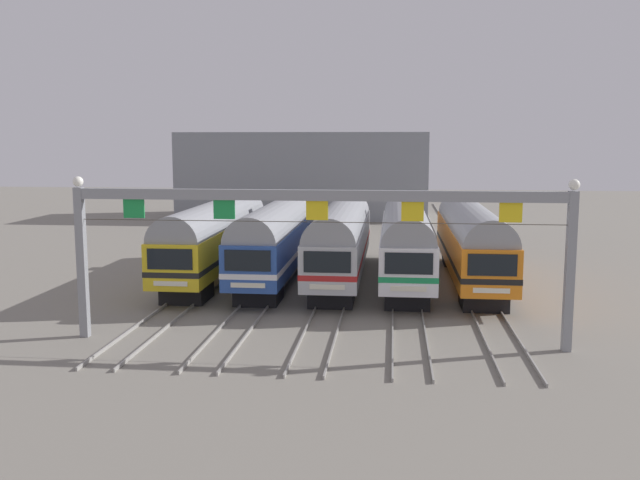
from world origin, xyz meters
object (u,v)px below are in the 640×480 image
commuter_train_stainless (341,237)px  commuter_train_white (405,237)px  commuter_train_yellow (216,235)px  commuter_train_orange (471,238)px  catenary_gantry (317,220)px  commuter_train_blue (278,236)px

commuter_train_stainless → commuter_train_white: bearing=0.0°
commuter_train_yellow → commuter_train_orange: size_ratio=1.00×
commuter_train_yellow → commuter_train_white: 11.65m
commuter_train_white → catenary_gantry: (-3.88, -13.50, 2.53)m
commuter_train_stainless → commuter_train_yellow: bearing=180.0°
commuter_train_stainless → catenary_gantry: catenary_gantry is taller
commuter_train_yellow → commuter_train_white: same height
commuter_train_yellow → commuter_train_stainless: 7.77m
commuter_train_yellow → commuter_train_stainless: bearing=0.0°
catenary_gantry → commuter_train_yellow: bearing=119.9°
commuter_train_yellow → commuter_train_blue: 3.88m
commuter_train_white → commuter_train_orange: size_ratio=1.00×
commuter_train_blue → commuter_train_orange: bearing=0.0°
commuter_train_white → catenary_gantry: size_ratio=0.87×
commuter_train_yellow → commuter_train_stainless: (7.77, 0.00, 0.00)m
commuter_train_yellow → commuter_train_orange: (15.53, 0.00, 0.00)m
commuter_train_stainless → commuter_train_white: same height
commuter_train_white → commuter_train_orange: (3.88, 0.00, 0.00)m
commuter_train_blue → commuter_train_white: same height
commuter_train_blue → commuter_train_stainless: (3.88, 0.00, 0.00)m
commuter_train_stainless → catenary_gantry: bearing=-90.0°
commuter_train_blue → commuter_train_yellow: bearing=180.0°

